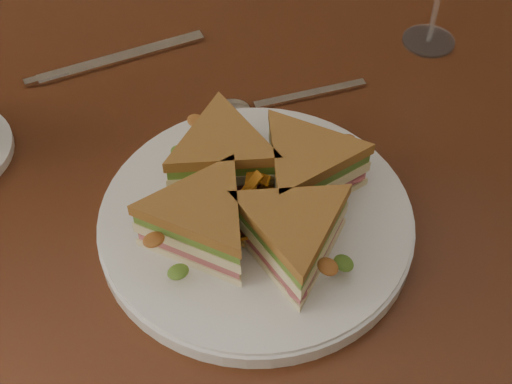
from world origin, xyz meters
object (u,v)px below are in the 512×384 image
knife (111,61)px  plate (256,221)px  table (198,247)px  sandwich_wedges (256,196)px  spoon (248,106)px

knife → plate: bearing=-80.0°
table → plate: size_ratio=4.10×
knife → sandwich_wedges: bearing=-80.0°
table → spoon: bearing=51.8°
plate → knife: plate is taller
spoon → sandwich_wedges: bearing=-104.8°
table → sandwich_wedges: size_ratio=4.60×
table → spoon: spoon is taller
plate → spoon: bearing=80.8°
table → sandwich_wedges: (0.05, -0.06, 0.14)m
table → plate: bearing=-50.0°
plate → sandwich_wedges: 0.04m
table → plate: plate is taller
table → knife: knife is taller
table → knife: bearing=106.6°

